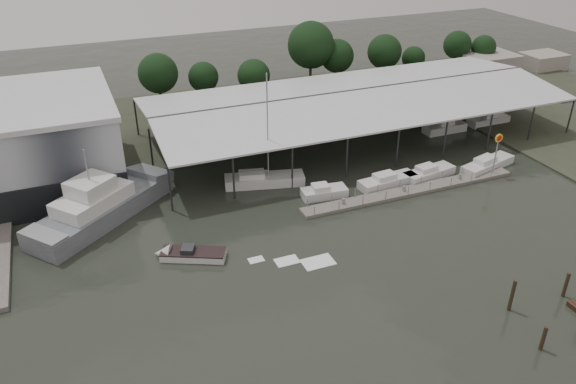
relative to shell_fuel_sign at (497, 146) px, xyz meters
name	(u,v)px	position (x,y,z in m)	size (l,w,h in m)	color
ground	(335,268)	(-27.00, -9.99, -3.93)	(200.00, 200.00, 0.00)	#252A22
land_strip_far	(214,118)	(-27.00, 32.01, -3.83)	(140.00, 30.00, 0.30)	#373A2B
storage_warehouse	(8,144)	(-55.00, 19.95, 1.36)	(24.50, 20.50, 10.50)	#ABB0B6
covered_boat_shed	(356,95)	(-10.00, 18.01, 2.20)	(58.24, 24.00, 6.96)	silver
floating_dock	(411,191)	(-12.00, 0.01, -3.72)	(28.00, 2.00, 1.40)	slate
shell_fuel_sign	(497,146)	(0.00, 0.00, 0.00)	(1.10, 0.18, 5.55)	gray
distant_commercial_buildings	(505,63)	(32.03, 34.70, -2.08)	(22.00, 8.00, 4.00)	gray
grey_trawler	(103,205)	(-46.16, 7.92, -2.35)	(17.18, 15.31, 8.84)	slate
white_sailboat	(263,180)	(-27.46, 8.52, -3.27)	(9.91, 4.88, 14.04)	silver
speedboat_underway	(188,254)	(-39.56, -3.04, -3.53)	(16.75, 9.12, 2.00)	silver
moored_cruiser_0	(324,192)	(-22.01, 2.98, -3.31)	(5.49, 2.76, 1.70)	silver
moored_cruiser_1	(387,181)	(-13.68, 2.60, -3.31)	(7.69, 2.87, 1.70)	silver
moored_cruiser_2	(429,173)	(-7.78, 2.54, -3.31)	(7.20, 3.21, 1.70)	silver
moored_cruiser_3	(487,164)	(0.58, 1.72, -3.31)	(8.59, 4.22, 1.70)	silver
mooring_pilings	(565,320)	(-13.71, -24.74, -2.90)	(7.00, 8.45, 3.70)	#332819
horizon_tree_line	(323,56)	(-5.44, 38.10, 2.31)	(67.43, 10.97, 12.02)	black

